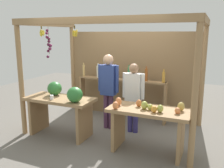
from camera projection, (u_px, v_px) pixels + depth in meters
The scene contains 7 objects.
ground_plane at pixel (115, 129), 5.39m from camera, with size 12.00×12.00×0.00m, color slate.
market_stall at pixel (123, 66), 5.53m from camera, with size 3.51×2.06×2.38m.
fruit_counter_left at pixel (62, 103), 4.93m from camera, with size 1.42×0.71×1.10m.
fruit_counter_right at pixel (148, 119), 4.24m from camera, with size 1.42×0.64×0.96m.
bottle_shelf_unit at pixel (121, 87), 5.94m from camera, with size 2.25×0.22×1.36m.
vendor_man at pixel (108, 85), 5.25m from camera, with size 0.48×0.22×1.66m.
vendor_woman at pixel (133, 92), 5.06m from camera, with size 0.48×0.20×1.49m.
Camera 1 is at (1.94, -4.68, 2.10)m, focal length 38.69 mm.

